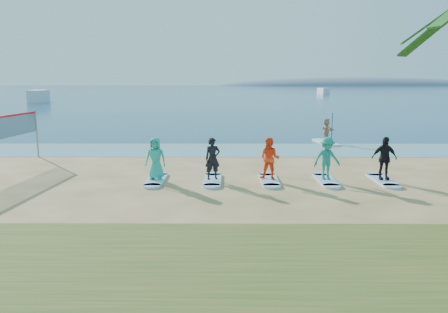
{
  "coord_description": "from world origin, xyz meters",
  "views": [
    {
      "loc": [
        0.76,
        -15.13,
        4.12
      ],
      "look_at": [
        0.67,
        2.0,
        1.1
      ],
      "focal_mm": 35.0,
      "sensor_mm": 36.0,
      "label": 1
    }
  ],
  "objects_px": {
    "surfboard_4": "(383,180)",
    "student_4": "(384,158)",
    "paddleboard": "(326,142)",
    "surfboard_2": "(269,180)",
    "surfboard_1": "(213,180)",
    "student_3": "(327,158)",
    "surfboard_0": "(156,180)",
    "boat_offshore_a": "(39,102)",
    "paddleboarder": "(327,130)",
    "boat_offshore_b": "(323,93)",
    "student_1": "(213,159)",
    "surfboard_3": "(326,180)",
    "student_2": "(270,159)",
    "student_0": "(156,158)"
  },
  "relations": [
    {
      "from": "student_2",
      "to": "student_4",
      "type": "relative_size",
      "value": 0.97
    },
    {
      "from": "student_0",
      "to": "student_3",
      "type": "distance_m",
      "value": 7.0
    },
    {
      "from": "student_2",
      "to": "student_4",
      "type": "bearing_deg",
      "value": 20.86
    },
    {
      "from": "surfboard_0",
      "to": "surfboard_4",
      "type": "bearing_deg",
      "value": 0.0
    },
    {
      "from": "paddleboarder",
      "to": "student_4",
      "type": "relative_size",
      "value": 0.86
    },
    {
      "from": "surfboard_3",
      "to": "boat_offshore_a",
      "type": "bearing_deg",
      "value": 121.42
    },
    {
      "from": "surfboard_1",
      "to": "student_1",
      "type": "relative_size",
      "value": 1.28
    },
    {
      "from": "paddleboard",
      "to": "student_3",
      "type": "height_order",
      "value": "student_3"
    },
    {
      "from": "surfboard_1",
      "to": "student_3",
      "type": "bearing_deg",
      "value": 0.0
    },
    {
      "from": "paddleboarder",
      "to": "boat_offshore_a",
      "type": "xyz_separation_m",
      "value": [
        -41.14,
        52.47,
        -0.88
      ]
    },
    {
      "from": "student_4",
      "to": "surfboard_3",
      "type": "bearing_deg",
      "value": 178.63
    },
    {
      "from": "boat_offshore_a",
      "to": "surfboard_0",
      "type": "distance_m",
      "value": 70.83
    },
    {
      "from": "paddleboarder",
      "to": "student_4",
      "type": "distance_m",
      "value": 10.87
    },
    {
      "from": "surfboard_2",
      "to": "surfboard_1",
      "type": "bearing_deg",
      "value": 180.0
    },
    {
      "from": "boat_offshore_a",
      "to": "boat_offshore_b",
      "type": "distance_m",
      "value": 82.73
    },
    {
      "from": "surfboard_4",
      "to": "surfboard_2",
      "type": "bearing_deg",
      "value": 180.0
    },
    {
      "from": "surfboard_0",
      "to": "student_4",
      "type": "xyz_separation_m",
      "value": [
        9.33,
        0.0,
        0.93
      ]
    },
    {
      "from": "student_3",
      "to": "student_4",
      "type": "height_order",
      "value": "student_4"
    },
    {
      "from": "surfboard_3",
      "to": "student_4",
      "type": "xyz_separation_m",
      "value": [
        2.33,
        0.0,
        0.93
      ]
    },
    {
      "from": "surfboard_4",
      "to": "student_4",
      "type": "xyz_separation_m",
      "value": [
        0.0,
        0.0,
        0.93
      ]
    },
    {
      "from": "paddleboard",
      "to": "boat_offshore_b",
      "type": "distance_m",
      "value": 107.45
    },
    {
      "from": "surfboard_2",
      "to": "surfboard_0",
      "type": "bearing_deg",
      "value": 180.0
    },
    {
      "from": "surfboard_1",
      "to": "surfboard_3",
      "type": "xyz_separation_m",
      "value": [
        4.66,
        0.0,
        0.0
      ]
    },
    {
      "from": "paddleboarder",
      "to": "boat_offshore_b",
      "type": "xyz_separation_m",
      "value": [
        22.75,
        105.01,
        -0.88
      ]
    },
    {
      "from": "student_1",
      "to": "student_4",
      "type": "distance_m",
      "value": 7.0
    },
    {
      "from": "boat_offshore_a",
      "to": "surfboard_1",
      "type": "height_order",
      "value": "boat_offshore_a"
    },
    {
      "from": "student_1",
      "to": "paddleboard",
      "type": "bearing_deg",
      "value": 41.06
    },
    {
      "from": "student_3",
      "to": "student_4",
      "type": "bearing_deg",
      "value": -11.31
    },
    {
      "from": "surfboard_1",
      "to": "surfboard_4",
      "type": "height_order",
      "value": "same"
    },
    {
      "from": "surfboard_1",
      "to": "student_3",
      "type": "distance_m",
      "value": 4.75
    },
    {
      "from": "boat_offshore_b",
      "to": "surfboard_2",
      "type": "bearing_deg",
      "value": -112.04
    },
    {
      "from": "student_0",
      "to": "surfboard_1",
      "type": "bearing_deg",
      "value": 6.12
    },
    {
      "from": "paddleboarder",
      "to": "surfboard_0",
      "type": "bearing_deg",
      "value": 124.67
    },
    {
      "from": "surfboard_3",
      "to": "student_3",
      "type": "relative_size",
      "value": 1.27
    },
    {
      "from": "surfboard_0",
      "to": "surfboard_3",
      "type": "xyz_separation_m",
      "value": [
        7.0,
        0.0,
        0.0
      ]
    },
    {
      "from": "student_0",
      "to": "student_4",
      "type": "height_order",
      "value": "student_4"
    },
    {
      "from": "surfboard_1",
      "to": "student_3",
      "type": "height_order",
      "value": "student_3"
    },
    {
      "from": "paddleboard",
      "to": "surfboard_2",
      "type": "height_order",
      "value": "paddleboard"
    },
    {
      "from": "surfboard_1",
      "to": "surfboard_2",
      "type": "relative_size",
      "value": 1.0
    },
    {
      "from": "boat_offshore_b",
      "to": "student_2",
      "type": "height_order",
      "value": "student_2"
    },
    {
      "from": "paddleboarder",
      "to": "student_4",
      "type": "bearing_deg",
      "value": 165.04
    },
    {
      "from": "surfboard_1",
      "to": "surfboard_4",
      "type": "bearing_deg",
      "value": 0.0
    },
    {
      "from": "paddleboard",
      "to": "surfboard_2",
      "type": "relative_size",
      "value": 1.36
    },
    {
      "from": "paddleboard",
      "to": "student_4",
      "type": "bearing_deg",
      "value": -102.68
    },
    {
      "from": "paddleboard",
      "to": "paddleboarder",
      "type": "height_order",
      "value": "paddleboarder"
    },
    {
      "from": "paddleboard",
      "to": "surfboard_0",
      "type": "distance_m",
      "value": 14.4
    },
    {
      "from": "paddleboard",
      "to": "student_1",
      "type": "relative_size",
      "value": 1.75
    },
    {
      "from": "surfboard_1",
      "to": "paddleboard",
      "type": "bearing_deg",
      "value": 56.81
    },
    {
      "from": "paddleboard",
      "to": "surfboard_2",
      "type": "distance_m",
      "value": 11.88
    },
    {
      "from": "boat_offshore_a",
      "to": "surfboard_2",
      "type": "relative_size",
      "value": 3.38
    }
  ]
}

